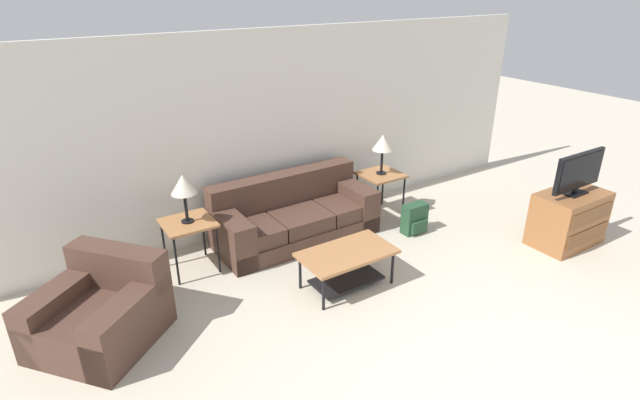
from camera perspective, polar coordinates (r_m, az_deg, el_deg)
name	(u,v)px	position (r m, az deg, el deg)	size (l,w,h in m)	color
wall_back	(272,132)	(6.59, -5.53, 7.73)	(8.80, 0.06, 2.60)	silver
couch	(294,217)	(6.49, -2.98, -1.96)	(2.10, 0.90, 0.82)	#4C3328
armchair	(101,313)	(5.19, -23.75, -11.77)	(1.41, 1.40, 0.80)	#4C3328
coffee_table	(347,261)	(5.49, 3.09, -6.93)	(1.03, 0.59, 0.43)	#A87042
side_table_left	(188,227)	(5.86, -14.82, -2.95)	(0.56, 0.54, 0.62)	#A87042
side_table_right	(381,178)	(7.09, 6.97, 2.56)	(0.56, 0.54, 0.62)	#A87042
table_lamp_left	(183,185)	(5.65, -15.36, 1.61)	(0.28, 0.28, 0.57)	black
table_lamp_right	(383,143)	(6.93, 7.18, 6.44)	(0.28, 0.28, 0.57)	black
tv_console	(568,218)	(7.08, 26.53, -1.90)	(0.93, 0.56, 0.69)	#935B33
television	(579,172)	(6.86, 27.48, 2.85)	(0.88, 0.20, 0.53)	black
backpack	(415,219)	(6.77, 10.77, -2.15)	(0.34, 0.25, 0.41)	#23472D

